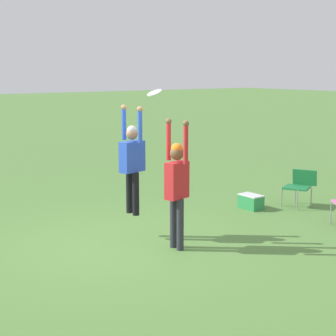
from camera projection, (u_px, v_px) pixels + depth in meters
name	position (u px, v px, depth m)	size (l,w,h in m)	color
ground_plane	(124.00, 244.00, 9.74)	(120.00, 120.00, 0.00)	#56843D
person_jumping	(132.00, 158.00, 9.91)	(0.63, 0.51, 1.95)	black
person_defending	(177.00, 181.00, 9.31)	(0.58, 0.46, 2.20)	#2D2D38
frisbee	(154.00, 93.00, 9.16)	(0.26, 0.24, 0.12)	white
camping_chair_4	(300.00, 184.00, 12.38)	(0.72, 0.77, 0.81)	gray
cooler_box	(251.00, 202.00, 12.22)	(0.52, 0.32, 0.31)	#2D8C4C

